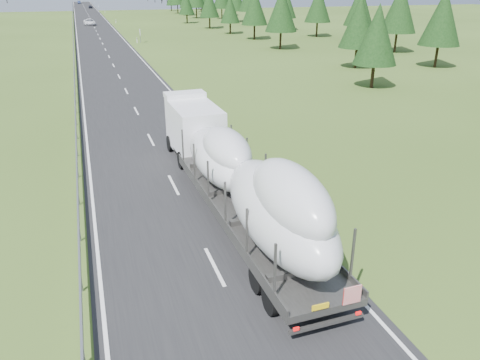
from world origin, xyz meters
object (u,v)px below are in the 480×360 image
object	(u,v)px
distant_car_blue	(79,2)
distant_car_dark	(90,7)
distant_van	(89,22)
boat_truck	(236,169)
highway_sign	(140,33)

from	to	relation	value
distant_car_blue	distant_car_dark	bearing A→B (deg)	-84.87
distant_van	distant_car_dark	world-z (taller)	distant_van
boat_truck	distant_van	world-z (taller)	boat_truck
distant_van	distant_car_dark	distance (m)	93.73
distant_van	distant_car_blue	distance (m)	148.04
boat_truck	distant_car_blue	xyz separation A→B (m)	(-3.93, 269.40, -1.78)
highway_sign	boat_truck	size ratio (longest dim) A/B	0.12
highway_sign	distant_van	distance (m)	46.27
distant_van	distant_car_dark	size ratio (longest dim) A/B	1.54
boat_truck	distant_car_dark	size ratio (longest dim) A/B	5.53
highway_sign	distant_car_blue	xyz separation A→B (m)	(-8.82, 193.58, -1.05)
highway_sign	distant_van	world-z (taller)	highway_sign
boat_truck	distant_van	distance (m)	121.42
boat_truck	distant_car_blue	bearing A→B (deg)	90.84
boat_truck	distant_car_blue	size ratio (longest dim) A/B	4.69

